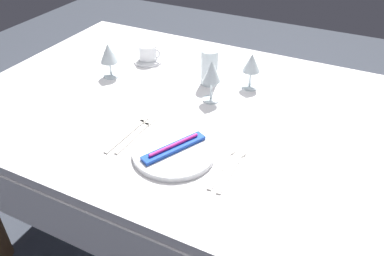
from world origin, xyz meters
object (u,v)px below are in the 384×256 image
(spoon_soup, at_px, (225,162))
(toothbrush_package, at_px, (174,147))
(wine_glass_centre, at_px, (109,54))
(fork_outer, at_px, (137,134))
(spoon_dessert, at_px, (235,165))
(drink_tumbler, at_px, (209,67))
(fork_inner, at_px, (130,132))
(wine_glass_right, at_px, (252,65))
(dinner_plate, at_px, (174,152))
(coffee_cup_left, at_px, (148,52))
(wine_glass_left, at_px, (212,73))

(spoon_soup, bearing_deg, toothbrush_package, -167.48)
(spoon_soup, relative_size, wine_glass_centre, 1.45)
(toothbrush_package, distance_m, fork_outer, 0.16)
(spoon_dessert, distance_m, drink_tumbler, 0.50)
(fork_inner, bearing_deg, wine_glass_right, 61.57)
(drink_tumbler, bearing_deg, spoon_dessert, -56.90)
(fork_outer, bearing_deg, fork_inner, -177.71)
(fork_inner, relative_size, spoon_soup, 1.13)
(spoon_dessert, bearing_deg, spoon_soup, -178.64)
(wine_glass_right, bearing_deg, spoon_soup, -79.39)
(dinner_plate, xyz_separation_m, coffee_cup_left, (-0.40, 0.51, 0.03))
(fork_outer, xyz_separation_m, wine_glass_left, (0.13, 0.30, 0.11))
(fork_inner, height_order, wine_glass_centre, wine_glass_centre)
(dinner_plate, bearing_deg, wine_glass_right, 82.46)
(fork_inner, distance_m, spoon_soup, 0.33)
(wine_glass_centre, bearing_deg, toothbrush_package, -34.95)
(fork_outer, xyz_separation_m, wine_glass_right, (0.22, 0.45, 0.09))
(dinner_plate, relative_size, spoon_soup, 1.23)
(spoon_dessert, relative_size, drink_tumbler, 1.50)
(fork_inner, bearing_deg, spoon_soup, -0.28)
(fork_outer, relative_size, wine_glass_left, 1.34)
(fork_outer, relative_size, spoon_soup, 1.03)
(dinner_plate, bearing_deg, spoon_dessert, 10.62)
(fork_outer, relative_size, wine_glass_right, 1.50)
(wine_glass_right, bearing_deg, drink_tumbler, -165.01)
(fork_inner, relative_size, spoon_dessert, 1.10)
(spoon_soup, height_order, spoon_dessert, same)
(wine_glass_right, bearing_deg, fork_inner, -118.43)
(fork_inner, xyz_separation_m, spoon_soup, (0.33, -0.00, 0.00))
(coffee_cup_left, distance_m, wine_glass_right, 0.47)
(fork_inner, distance_m, drink_tumbler, 0.43)
(spoon_dessert, relative_size, wine_glass_left, 1.34)
(fork_inner, height_order, wine_glass_right, wine_glass_right)
(fork_inner, distance_m, coffee_cup_left, 0.53)
(dinner_plate, relative_size, wine_glass_left, 1.60)
(fork_outer, distance_m, spoon_dessert, 0.34)
(fork_outer, distance_m, wine_glass_right, 0.51)
(dinner_plate, height_order, spoon_dessert, dinner_plate)
(fork_inner, distance_m, wine_glass_right, 0.52)
(fork_inner, relative_size, wine_glass_centre, 1.63)
(spoon_dessert, bearing_deg, fork_outer, 179.67)
(toothbrush_package, relative_size, fork_outer, 0.97)
(spoon_soup, bearing_deg, dinner_plate, -167.48)
(wine_glass_right, bearing_deg, toothbrush_package, -97.54)
(dinner_plate, height_order, fork_inner, dinner_plate)
(spoon_soup, height_order, wine_glass_left, wine_glass_left)
(spoon_dessert, xyz_separation_m, drink_tumbler, (-0.27, 0.41, 0.07))
(wine_glass_right, distance_m, drink_tumbler, 0.16)
(spoon_soup, bearing_deg, coffee_cup_left, 139.19)
(fork_outer, bearing_deg, drink_tumbler, 80.81)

